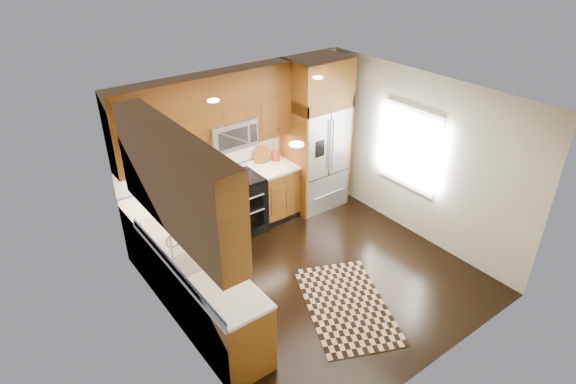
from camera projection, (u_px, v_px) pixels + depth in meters
ground at (316, 276)px, 6.88m from camera, size 4.00×4.00×0.00m
wall_back at (238, 147)px, 7.64m from camera, size 4.00×0.02×2.60m
wall_left at (177, 253)px, 5.20m from camera, size 0.02×4.00×2.60m
wall_right at (420, 158)px, 7.29m from camera, size 0.02×4.00×2.60m
window at (410, 148)px, 7.37m from camera, size 0.04×1.10×1.30m
base_cabinets at (207, 251)px, 6.64m from camera, size 2.85×3.00×0.90m
countertop at (209, 216)px, 6.57m from camera, size 2.86×3.01×0.04m
upper_cabinets at (195, 140)px, 6.04m from camera, size 2.85×3.00×1.15m
range at (238, 205)px, 7.68m from camera, size 0.76×0.67×0.95m
microwave at (229, 134)px, 7.19m from camera, size 0.76×0.40×0.42m
refrigerator at (316, 135)px, 8.06m from camera, size 0.98×0.75×2.60m
sink_faucet at (192, 256)px, 5.64m from camera, size 0.54×0.44×0.37m
rug at (346, 305)px, 6.35m from camera, size 1.62×1.97×0.01m
knife_block at (174, 187)px, 7.02m from camera, size 0.10×0.14×0.26m
utensil_crock at (276, 154)px, 7.98m from camera, size 0.14×0.14×0.36m
cutting_board at (262, 162)px, 7.96m from camera, size 0.37×0.37×0.02m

